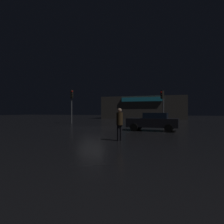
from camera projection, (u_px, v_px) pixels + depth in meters
ground_plane at (92, 128)px, 18.89m from camera, size 120.00×120.00×0.00m
store_building at (145, 108)px, 43.79m from camera, size 17.44×9.31×4.70m
traffic_signal_main at (72, 100)px, 25.77m from camera, size 0.42×0.42×4.37m
traffic_signal_opposite at (163, 101)px, 23.03m from camera, size 0.42×0.42×4.00m
car_near at (153, 121)px, 15.99m from camera, size 4.11×2.07×1.47m
pedestrian at (120, 122)px, 10.59m from camera, size 0.48×0.48×1.76m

